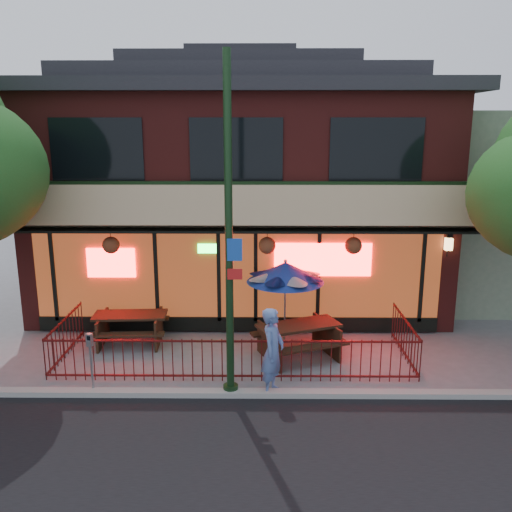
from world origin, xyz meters
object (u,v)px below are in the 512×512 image
Objects in this scene: street_light at (229,251)px; picnic_table_right at (299,335)px; picnic_table_left at (131,324)px; parking_meter_near at (90,353)px; pedestrian at (273,351)px; patio_umbrella at (285,272)px.

street_light is 3.58m from picnic_table_right.
parking_meter_near is (-0.17, -2.77, 0.39)m from picnic_table_left.
pedestrian is 1.40× the size of parking_meter_near.
street_light is at bearing -114.32° from patio_umbrella.
street_light reaches higher than patio_umbrella.
pedestrian is (-0.37, -2.75, -0.99)m from patio_umbrella.
street_light is at bearing -0.05° from parking_meter_near.
pedestrian is at bearing -97.74° from patio_umbrella.
patio_umbrella is at bearing 109.09° from picnic_table_right.
patio_umbrella reaches higher than picnic_table_left.
street_light is 3.30m from patio_umbrella.
picnic_table_left is at bearing 86.41° from parking_meter_near.
patio_umbrella is 1.20× the size of pedestrian.
patio_umbrella is 5.17m from parking_meter_near.
picnic_table_left is 4.29m from patio_umbrella.
parking_meter_near reaches higher than picnic_table_right.
street_light is 3.70m from parking_meter_near.
picnic_table_right reaches higher than picnic_table_left.
patio_umbrella is at bearing 33.54° from parking_meter_near.
street_light reaches higher than pedestrian.
patio_umbrella is (4.05, 0.03, 1.42)m from picnic_table_left.
street_light is at bearing -44.91° from picnic_table_left.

